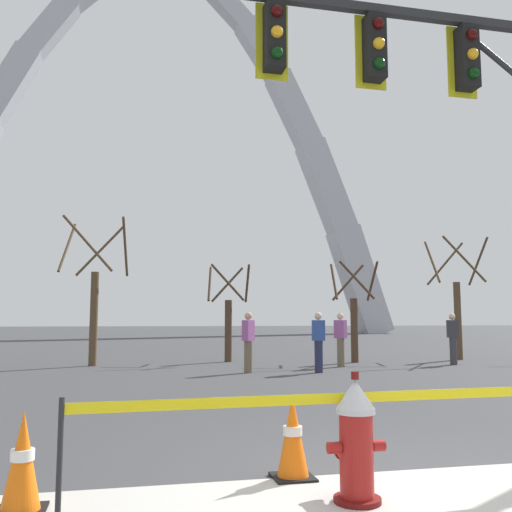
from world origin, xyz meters
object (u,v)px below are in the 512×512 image
fire_hydrant (356,440)px  traffic_cone_mid_sidewalk (293,437)px  pedestrian_walking_left (319,341)px  traffic_cone_by_hydrant (22,463)px  traffic_signal_gantry (496,105)px  pedestrian_standing_center (341,339)px  pedestrian_walking_right (248,342)px  pedestrian_near_trees (453,338)px  monument_arch (157,160)px

fire_hydrant → traffic_cone_mid_sidewalk: bearing=111.3°
traffic_cone_mid_sidewalk → pedestrian_walking_left: pedestrian_walking_left is taller
fire_hydrant → traffic_cone_by_hydrant: (-2.46, 0.30, -0.11)m
traffic_signal_gantry → pedestrian_standing_center: traffic_signal_gantry is taller
pedestrian_walking_right → pedestrian_near_trees: 6.92m
pedestrian_walking_right → traffic_signal_gantry: bearing=-76.9°
traffic_cone_by_hydrant → monument_arch: size_ratio=0.02×
pedestrian_standing_center → pedestrian_near_trees: same height
fire_hydrant → traffic_cone_by_hydrant: size_ratio=1.36×
traffic_signal_gantry → pedestrian_near_trees: traffic_signal_gantry is taller
traffic_cone_mid_sidewalk → traffic_signal_gantry: traffic_signal_gantry is taller
traffic_cone_by_hydrant → pedestrian_walking_left: pedestrian_walking_left is taller
pedestrian_standing_center → pedestrian_walking_right: bearing=-157.5°
pedestrian_near_trees → traffic_signal_gantry: bearing=-117.8°
traffic_signal_gantry → traffic_cone_mid_sidewalk: bearing=-152.8°
traffic_cone_by_hydrant → traffic_signal_gantry: 7.35m
pedestrian_walking_right → pedestrian_near_trees: (6.80, 1.28, 0.00)m
traffic_signal_gantry → pedestrian_walking_left: size_ratio=4.92×
pedestrian_near_trees → pedestrian_standing_center: bearing=-179.9°
pedestrian_walking_left → pedestrian_standing_center: 2.05m
fire_hydrant → pedestrian_standing_center: pedestrian_standing_center is taller
traffic_cone_by_hydrant → pedestrian_standing_center: size_ratio=0.46×
pedestrian_walking_left → traffic_signal_gantry: bearing=-89.7°
monument_arch → pedestrian_walking_left: bearing=-86.3°
monument_arch → pedestrian_standing_center: monument_arch is taller
traffic_cone_by_hydrant → pedestrian_walking_left: bearing=60.4°
traffic_cone_mid_sidewalk → pedestrian_walking_right: (1.66, 9.88, 0.46)m
traffic_signal_gantry → pedestrian_walking_left: (-0.04, 7.71, -3.59)m
traffic_cone_by_hydrant → traffic_cone_mid_sidewalk: (2.17, 0.44, 0.00)m
monument_arch → pedestrian_standing_center: bearing=-84.3°
monument_arch → pedestrian_near_trees: monument_arch is taller
traffic_signal_gantry → pedestrian_near_trees: size_ratio=4.92×
pedestrian_walking_right → monument_arch: bearing=91.1°
fire_hydrant → traffic_cone_mid_sidewalk: (-0.29, 0.74, -0.11)m
traffic_cone_by_hydrant → pedestrian_walking_right: size_ratio=0.46×
traffic_signal_gantry → monument_arch: (-2.66, 48.01, 12.45)m
pedestrian_walking_left → monument_arch: bearing=93.7°
traffic_cone_mid_sidewalk → monument_arch: size_ratio=0.02×
pedestrian_near_trees → traffic_cone_mid_sidewalk: bearing=-127.2°
pedestrian_walking_left → pedestrian_standing_center: bearing=52.6°
pedestrian_walking_right → pedestrian_near_trees: size_ratio=1.00×
pedestrian_walking_left → pedestrian_walking_right: size_ratio=1.00×
pedestrian_walking_left → pedestrian_standing_center: size_ratio=1.00×
monument_arch → traffic_signal_gantry: bearing=-86.8°
traffic_signal_gantry → pedestrian_standing_center: bearing=82.7°
monument_arch → fire_hydrant: bearing=-90.7°
traffic_cone_by_hydrant → pedestrian_walking_left: size_ratio=0.46×
monument_arch → pedestrian_walking_left: 43.45m
monument_arch → traffic_cone_mid_sidewalk: bearing=-91.0°
traffic_signal_gantry → monument_arch: bearing=93.2°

